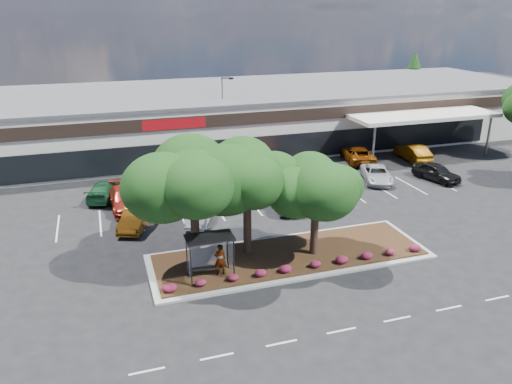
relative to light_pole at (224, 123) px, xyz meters
name	(u,v)px	position (x,y,z in m)	size (l,w,h in m)	color
ground	(347,283)	(0.24, -27.49, -3.73)	(160.00, 160.00, 0.00)	black
retail_store	(213,116)	(0.30, 6.42, -0.58)	(80.40, 25.20, 6.25)	silver
landscape_island	(290,256)	(-1.76, -23.49, -3.61)	(18.00, 6.00, 0.26)	#A6A6A1
lane_markings	(282,217)	(0.09, -17.07, -3.73)	(33.12, 20.06, 0.01)	silver
shrub_row	(303,266)	(-1.76, -25.59, -3.22)	(17.00, 0.80, 0.50)	maroon
bus_shelter	(209,244)	(-7.26, -24.54, -1.43)	(2.75, 1.55, 2.59)	black
island_tree_west	(194,205)	(-7.76, -22.99, 0.47)	(7.20, 7.20, 7.89)	#173410
island_tree_mid	(247,199)	(-4.26, -22.29, 0.19)	(6.60, 6.60, 7.32)	#173410
island_tree_east	(315,206)	(-0.26, -23.79, -0.22)	(5.80, 5.80, 6.50)	#173410
conifer_north_east	(413,81)	(34.24, 16.51, 0.77)	(3.96, 3.96, 9.00)	#173410
person_waiting	(220,259)	(-6.66, -24.60, -2.49)	(0.72, 0.47, 1.97)	#594C47
light_pole	(224,123)	(0.00, 0.00, 0.00)	(1.43, 0.50, 8.51)	#A6A6A1
car_0	(136,217)	(-10.71, -15.58, -2.96)	(1.64, 4.69, 1.55)	#65380B
car_1	(125,199)	(-11.22, -11.64, -2.91)	(2.31, 5.68, 1.65)	maroon
car_2	(200,214)	(-6.14, -16.23, -3.05)	(1.44, 4.13, 1.36)	white
car_3	(238,192)	(-2.05, -12.43, -3.06)	(1.58, 3.94, 1.34)	#BABABA
car_4	(288,197)	(1.22, -15.38, -2.87)	(1.82, 5.23, 1.72)	navy
car_5	(321,194)	(4.22, -15.24, -3.03)	(1.66, 4.13, 1.41)	#B4BAC1
car_6	(377,174)	(11.33, -12.03, -3.03)	(2.34, 5.07, 1.41)	silver
car_8	(436,172)	(16.77, -13.44, -2.94)	(1.88, 4.68, 1.59)	black
car_9	(105,190)	(-12.67, -8.78, -2.99)	(2.10, 5.16, 1.50)	#184827
car_10	(198,180)	(-4.71, -8.62, -3.03)	(1.48, 4.26, 1.40)	#662C09
car_11	(200,181)	(-4.61, -9.22, -2.92)	(1.72, 4.94, 1.63)	black
car_12	(264,162)	(2.59, -5.42, -2.98)	(1.60, 4.58, 1.51)	#A6ACB1
car_13	(298,167)	(5.11, -8.15, -2.95)	(1.66, 4.76, 1.57)	maroon
car_14	(308,168)	(6.01, -8.42, -2.97)	(1.80, 4.47, 1.52)	#672B05
car_15	(358,154)	(12.70, -5.91, -2.93)	(2.67, 5.78, 1.61)	#6E3307
car_16	(413,152)	(18.48, -7.19, -2.88)	(1.82, 5.21, 1.72)	#673A02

